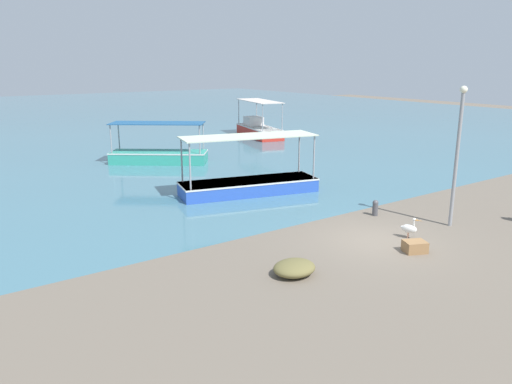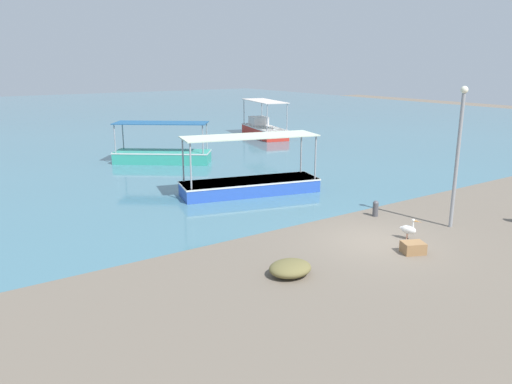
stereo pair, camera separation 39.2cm
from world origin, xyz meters
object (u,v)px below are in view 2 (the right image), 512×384
object	(u,v)px
fishing_boat_outer	(162,154)
net_pile	(290,268)
fishing_boat_near_left	(264,129)
mooring_bollard	(376,208)
cargo_crate	(413,248)
fishing_boat_far_right	(250,183)
lamp_post	(458,150)
pelican	(409,229)

from	to	relation	value
fishing_boat_outer	net_pile	xyz separation A→B (m)	(-4.02, -18.39, -0.31)
fishing_boat_near_left	mooring_bollard	world-z (taller)	fishing_boat_near_left
fishing_boat_near_left	cargo_crate	xyz separation A→B (m)	(-11.51, -25.19, -0.48)
fishing_boat_far_right	net_pile	world-z (taller)	fishing_boat_far_right
fishing_boat_outer	mooring_bollard	size ratio (longest dim) A/B	8.82
lamp_post	fishing_boat_near_left	bearing A→B (deg)	71.64
mooring_bollard	net_pile	world-z (taller)	mooring_bollard
fishing_boat_outer	cargo_crate	xyz separation A→B (m)	(0.53, -19.29, -0.35)
pelican	lamp_post	distance (m)	3.67
fishing_boat_outer	mooring_bollard	distance (m)	15.89
cargo_crate	mooring_bollard	bearing A→B (deg)	60.02
fishing_boat_near_left	pelican	xyz separation A→B (m)	(-10.54, -24.19, -0.30)
fishing_boat_near_left	fishing_boat_far_right	world-z (taller)	fishing_boat_near_left
lamp_post	net_pile	world-z (taller)	lamp_post
pelican	mooring_bollard	size ratio (longest dim) A/B	1.19
fishing_boat_outer	cargo_crate	world-z (taller)	fishing_boat_outer
fishing_boat_near_left	fishing_boat_outer	xyz separation A→B (m)	(-12.04, -5.90, -0.13)
net_pile	cargo_crate	world-z (taller)	net_pile
net_pile	cargo_crate	bearing A→B (deg)	-11.20
fishing_boat_near_left	net_pile	xyz separation A→B (m)	(-16.06, -24.29, -0.44)
pelican	cargo_crate	xyz separation A→B (m)	(-0.98, -1.01, -0.18)
fishing_boat_far_right	mooring_bollard	xyz separation A→B (m)	(2.25, -6.08, -0.17)
mooring_bollard	net_pile	bearing A→B (deg)	-157.70
pelican	net_pile	distance (m)	5.52
net_pile	fishing_boat_far_right	bearing A→B (deg)	63.54
fishing_boat_far_right	mooring_bollard	distance (m)	6.48
fishing_boat_near_left	mooring_bollard	bearing A→B (deg)	-113.60
fishing_boat_outer	net_pile	distance (m)	18.83
pelican	lamp_post	xyz separation A→B (m)	(2.51, -0.01, 2.68)
lamp_post	mooring_bollard	world-z (taller)	lamp_post
pelican	fishing_boat_far_right	bearing A→B (deg)	97.48
fishing_boat_far_right	mooring_bollard	world-z (taller)	fishing_boat_far_right
fishing_boat_outer	lamp_post	world-z (taller)	lamp_post
mooring_bollard	net_pile	size ratio (longest dim) A/B	0.50
lamp_post	mooring_bollard	size ratio (longest dim) A/B	8.02
fishing_boat_near_left	fishing_boat_outer	world-z (taller)	fishing_boat_near_left
fishing_boat_far_right	pelican	distance (m)	8.77
fishing_boat_near_left	fishing_boat_outer	size ratio (longest dim) A/B	1.10
fishing_boat_near_left	net_pile	bearing A→B (deg)	-123.46
pelican	cargo_crate	world-z (taller)	pelican
fishing_boat_outer	pelican	distance (m)	18.35
fishing_boat_outer	fishing_boat_far_right	bearing A→B (deg)	-87.85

